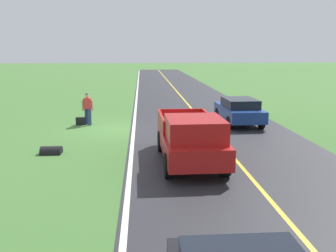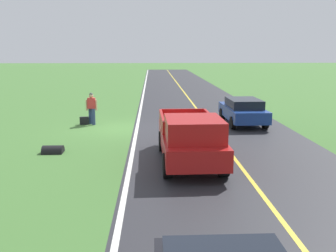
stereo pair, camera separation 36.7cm
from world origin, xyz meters
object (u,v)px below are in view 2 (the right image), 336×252
Objects in this scene: hitchhiker_walking at (92,107)px; suitcase_carried at (84,121)px; pickup_truck_passing at (191,138)px; sedan_near_oncoming at (243,110)px.

hitchhiker_walking is 0.88m from suitcase_carried.
suitcase_carried is 9.15m from pickup_truck_passing.
suitcase_carried is at bearing 8.82° from hitchhiker_walking.
pickup_truck_passing is at bearing 121.26° from hitchhiker_walking.
suitcase_carried is 8.71m from sedan_near_oncoming.
sedan_near_oncoming is at bearing 178.21° from hitchhiker_walking.
suitcase_carried is at bearing -1.27° from sedan_near_oncoming.
suitcase_carried is 0.08× the size of pickup_truck_passing.
sedan_near_oncoming reaches higher than suitcase_carried.
hitchhiker_walking is at bearing -1.79° from sedan_near_oncoming.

